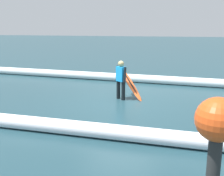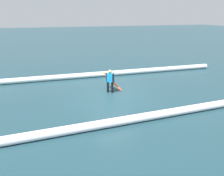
% 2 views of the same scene
% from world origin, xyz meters
% --- Properties ---
extents(ground_plane, '(141.18, 141.18, 0.00)m').
position_xyz_m(ground_plane, '(0.00, 0.00, 0.00)').
color(ground_plane, '#1D3B44').
extents(surfer, '(0.44, 0.46, 1.44)m').
position_xyz_m(surfer, '(0.06, -0.24, 0.80)').
color(surfer, black).
rests_on(surfer, ground_plane).
extents(surfboard, '(1.26, 1.13, 1.20)m').
position_xyz_m(surfboard, '(-0.19, -0.59, 0.58)').
color(surfboard, '#E55926').
rests_on(surfboard, ground_plane).
extents(wave_crest_foreground, '(19.23, 1.34, 0.39)m').
position_xyz_m(wave_crest_foreground, '(-0.18, -3.52, 0.19)').
color(wave_crest_foreground, silver).
rests_on(wave_crest_foreground, ground_plane).
extents(wave_crest_midground, '(18.89, 0.38, 0.37)m').
position_xyz_m(wave_crest_midground, '(2.34, 3.42, 0.19)').
color(wave_crest_midground, white).
rests_on(wave_crest_midground, ground_plane).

